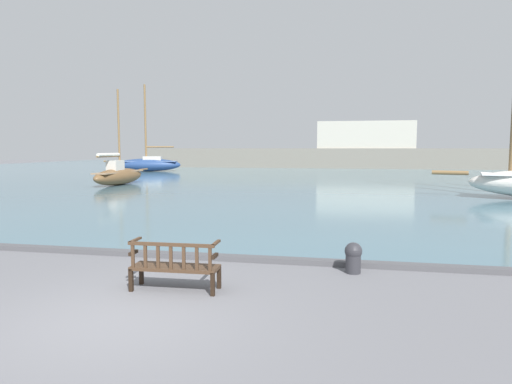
# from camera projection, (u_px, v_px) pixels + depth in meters

# --- Properties ---
(ground_plane) EXTENTS (160.00, 160.00, 0.00)m
(ground_plane) POSITION_uv_depth(u_px,v_px,m) (117.00, 319.00, 6.96)
(ground_plane) COLOR slate
(harbor_water) EXTENTS (100.00, 80.00, 0.08)m
(harbor_water) POSITION_uv_depth(u_px,v_px,m) (315.00, 171.00, 49.91)
(harbor_water) COLOR slate
(harbor_water) RESTS_ON ground
(quay_edge_kerb) EXTENTS (40.00, 0.30, 0.12)m
(quay_edge_kerb) POSITION_uv_depth(u_px,v_px,m) (198.00, 256.00, 10.71)
(quay_edge_kerb) COLOR #4C4C50
(quay_edge_kerb) RESTS_ON ground
(park_bench) EXTENTS (1.61, 0.56, 0.92)m
(park_bench) POSITION_uv_depth(u_px,v_px,m) (175.00, 265.00, 8.30)
(park_bench) COLOR black
(park_bench) RESTS_ON ground
(sailboat_distant_harbor) EXTENTS (1.57, 7.16, 6.49)m
(sailboat_distant_harbor) POSITION_uv_depth(u_px,v_px,m) (119.00, 175.00, 31.23)
(sailboat_distant_harbor) COLOR brown
(sailboat_distant_harbor) RESTS_ON harbor_water
(sailboat_centre_channel) EXTENTS (8.34, 3.63, 9.29)m
(sailboat_centre_channel) POSITION_uv_depth(u_px,v_px,m) (148.00, 164.00, 49.55)
(sailboat_centre_channel) COLOR navy
(sailboat_centre_channel) RESTS_ON harbor_water
(mooring_bollard) EXTENTS (0.36, 0.36, 0.64)m
(mooring_bollard) POSITION_uv_depth(u_px,v_px,m) (353.00, 257.00, 9.47)
(mooring_bollard) COLOR #2D2D33
(mooring_bollard) RESTS_ON ground
(far_breakwater) EXTENTS (45.86, 2.40, 5.88)m
(far_breakwater) POSITION_uv_depth(u_px,v_px,m) (329.00, 153.00, 57.13)
(far_breakwater) COLOR slate
(far_breakwater) RESTS_ON ground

